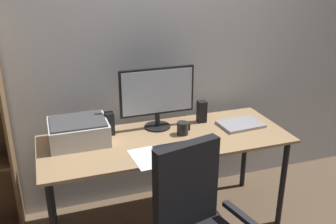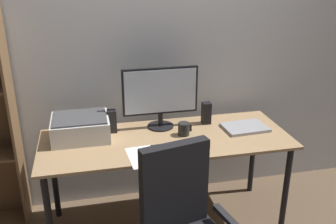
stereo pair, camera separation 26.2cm
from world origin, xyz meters
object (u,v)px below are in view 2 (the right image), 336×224
Objects in this scene: laptop at (245,127)px; speaker_right at (206,113)px; coffee_mug at (184,129)px; speaker_left at (112,121)px; keyboard at (173,147)px; printer at (81,127)px; desk at (166,148)px; monitor at (160,94)px; mouse at (203,143)px.

laptop is 1.88× the size of speaker_right.
coffee_mug is at bearing 176.78° from laptop.
coffee_mug is at bearing -18.82° from speaker_left.
coffee_mug is 0.31× the size of laptop.
keyboard is 2.92× the size of coffee_mug.
desk is at bearing -13.71° from printer.
coffee_mug is (0.14, -0.18, -0.22)m from monitor.
mouse is (0.22, -0.17, 0.09)m from desk.
desk is at bearing -151.67° from speaker_right.
laptop is 0.80× the size of printer.
printer reaches higher than keyboard.
laptop is at bearing -5.61° from printer.
desk is at bearing 131.64° from mouse.
speaker_left is (-0.37, 0.37, 0.08)m from keyboard.
desk is 0.29m from mouse.
mouse is at bearing -21.02° from printer.
speaker_left is at bearing 152.03° from desk.
printer is at bearing -167.58° from speaker_left.
keyboard is 3.02× the size of mouse.
monitor reaches higher than speaker_left.
speaker_left reaches higher than laptop.
mouse is at bearing -110.87° from speaker_right.
keyboard reaches higher than desk.
speaker_right is at bearing 3.00° from printer.
coffee_mug reaches higher than keyboard.
desk is at bearing 178.89° from laptop.
desk is 0.19m from keyboard.
speaker_left reaches higher than desk.
mouse reaches higher than keyboard.
monitor reaches higher than desk.
mouse is (0.21, 0.00, 0.01)m from keyboard.
keyboard is (0.01, -0.37, -0.26)m from monitor.
speaker_left is at bearing 161.18° from coffee_mug.
laptop is (0.62, -0.18, -0.26)m from monitor.
keyboard is 0.21m from mouse.
monitor is 0.45m from keyboard.
printer reaches higher than mouse.
speaker_right is at bearing 0.00° from speaker_left.
coffee_mug reaches higher than mouse.
speaker_right is (0.36, -0.01, -0.18)m from monitor.
printer is (-0.82, 0.31, 0.06)m from mouse.
printer is (-0.96, -0.05, -0.00)m from speaker_right.
mouse reaches higher than laptop.
monitor is at bearing 127.79° from coffee_mug.
coffee_mug is at bearing -142.71° from speaker_right.
monitor is at bearing 1.23° from speaker_left.
keyboard is 0.72× the size of printer.
laptop reaches higher than desk.
speaker_left is at bearing 166.72° from laptop.
monitor is at bearing 89.86° from keyboard.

